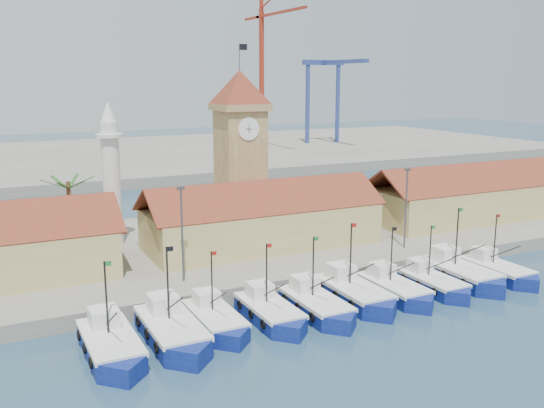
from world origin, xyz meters
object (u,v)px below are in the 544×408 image
minaret (111,173)px  clock_tower (240,149)px  boat_5 (355,295)px  boat_0 (112,348)px

minaret → clock_tower: bearing=-7.6°
boat_5 → clock_tower: size_ratio=0.45×
boat_0 → clock_tower: (20.87, 24.03, 11.18)m
boat_0 → clock_tower: 33.73m
boat_5 → minaret: bearing=123.6°
boat_0 → minaret: minaret is taller
boat_0 → clock_tower: clock_tower is taller
clock_tower → minaret: 15.30m
clock_tower → minaret: bearing=172.4°
boat_5 → minaret: 31.10m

